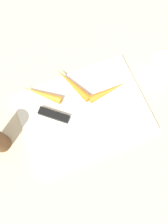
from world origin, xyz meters
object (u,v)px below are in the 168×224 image
knife (58,116)px  carrot_shortest (108,91)px  small_bowl (162,66)px  cutting_board (84,113)px  carrot_medium (42,94)px  carrot_longest (73,84)px

knife → carrot_shortest: bearing=46.1°
knife → carrot_shortest: size_ratio=1.39×
small_bowl → cutting_board: bearing=8.4°
knife → carrot_shortest: (-0.16, -0.01, 0.01)m
carrot_medium → carrot_longest: (-0.09, 0.00, 0.00)m
carrot_medium → carrot_longest: size_ratio=0.87×
carrot_medium → carrot_shortest: 0.19m
carrot_medium → small_bowl: (-0.37, 0.05, 0.00)m
carrot_medium → knife: bearing=146.1°
knife → carrot_medium: (0.02, -0.08, 0.01)m
cutting_board → carrot_medium: (0.09, -0.09, 0.02)m
carrot_longest → carrot_medium: bearing=64.5°
knife → carrot_medium: 0.08m
knife → carrot_longest: size_ratio=1.19×
carrot_shortest → carrot_longest: (0.09, -0.06, 0.00)m
carrot_medium → small_bowl: size_ratio=1.40×
cutting_board → carrot_medium: 0.13m
knife → cutting_board: bearing=29.9°
carrot_longest → cutting_board: bearing=156.5°
knife → small_bowl: (-0.35, -0.03, 0.01)m
small_bowl → carrot_medium: bearing=-8.4°
carrot_longest → small_bowl: small_bowl is taller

